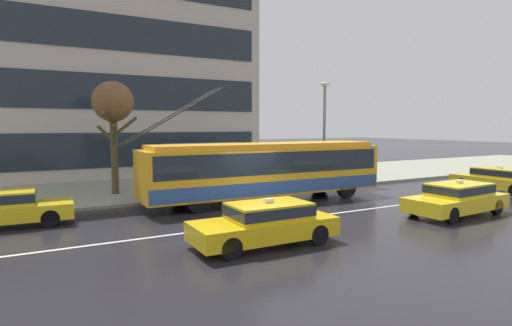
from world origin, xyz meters
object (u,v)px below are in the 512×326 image
taxi_oncoming_near (266,222)px  bus_shelter (204,156)px  pedestrian_walking_past (178,166)px  street_tree_bare (113,105)px  street_lamp (324,123)px  pedestrian_approaching_curb (260,156)px  pedestrian_at_shelter (206,160)px  taxi_cross_traffic (497,178)px  taxi_oncoming_far (457,197)px  trolleybus (266,169)px  taxi_queued_behind_bus (0,207)px

taxi_oncoming_near → bus_shelter: bearing=79.4°
bus_shelter → pedestrian_walking_past: size_ratio=2.16×
pedestrian_walking_past → street_tree_bare: street_tree_bare is taller
bus_shelter → street_lamp: (7.04, -0.81, 1.69)m
bus_shelter → pedestrian_approaching_curb: bus_shelter is taller
pedestrian_approaching_curb → street_lamp: street_lamp is taller
bus_shelter → pedestrian_at_shelter: bearing=-28.4°
taxi_cross_traffic → taxi_oncoming_far: bearing=-159.2°
trolleybus → taxi_cross_traffic: size_ratio=2.83×
pedestrian_at_shelter → street_lamp: bearing=-6.3°
pedestrian_approaching_curb → trolleybus: bearing=-115.8°
pedestrian_approaching_curb → street_tree_bare: (-8.11, 0.36, 2.78)m
taxi_cross_traffic → taxi_oncoming_far: (-7.22, -2.74, 0.00)m
trolleybus → pedestrian_approaching_curb: bearing=64.2°
bus_shelter → pedestrian_at_shelter: 0.23m
pedestrian_at_shelter → pedestrian_approaching_curb: 4.13m
pedestrian_at_shelter → street_tree_bare: 5.33m
pedestrian_approaching_curb → taxi_oncoming_far: bearing=-74.0°
pedestrian_at_shelter → pedestrian_walking_past: 2.11m
taxi_cross_traffic → taxi_oncoming_far: size_ratio=0.95×
street_tree_bare → pedestrian_walking_past: bearing=-49.1°
taxi_oncoming_far → street_lamp: (0.00, 8.52, 2.97)m
bus_shelter → pedestrian_at_shelter: (0.07, -0.04, -0.22)m
pedestrian_at_shelter → street_lamp: street_lamp is taller
taxi_queued_behind_bus → taxi_oncoming_near: bearing=-41.6°
trolleybus → taxi_cross_traffic: (12.37, -3.56, -0.81)m
taxi_cross_traffic → taxi_oncoming_near: same height
taxi_queued_behind_bus → pedestrian_approaching_curb: pedestrian_approaching_curb is taller
taxi_oncoming_near → pedestrian_walking_past: 8.22m
trolleybus → taxi_oncoming_near: trolleybus is taller
pedestrian_at_shelter → trolleybus: bearing=-58.8°
taxi_oncoming_near → pedestrian_walking_past: bearing=90.3°
street_lamp → taxi_oncoming_far: bearing=-90.0°
taxi_oncoming_far → pedestrian_at_shelter: 11.66m
taxi_oncoming_far → pedestrian_at_shelter: size_ratio=2.30×
trolleybus → taxi_queued_behind_bus: bearing=179.6°
pedestrian_approaching_curb → taxi_cross_traffic: bearing=-37.5°
pedestrian_walking_past → street_tree_bare: bearing=130.9°
pedestrian_walking_past → bus_shelter: bearing=31.2°
bus_shelter → pedestrian_approaching_curb: bearing=18.2°
taxi_oncoming_near → bus_shelter: (1.72, 9.24, 1.29)m
street_tree_bare → street_lamp: bearing=-12.5°
pedestrian_at_shelter → street_lamp: 7.26m
bus_shelter → pedestrian_approaching_curb: size_ratio=2.06×
trolleybus → pedestrian_walking_past: 4.14m
trolleybus → pedestrian_approaching_curb: trolleybus is taller
trolleybus → taxi_cross_traffic: 12.90m
street_lamp → street_tree_bare: 11.48m
trolleybus → pedestrian_approaching_curb: 4.82m
taxi_oncoming_near → street_tree_bare: size_ratio=0.78×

